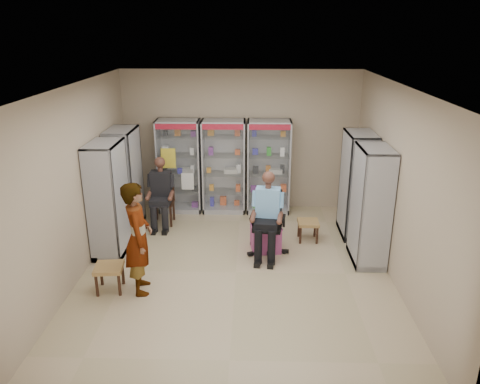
{
  "coord_description": "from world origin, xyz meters",
  "views": [
    {
      "loc": [
        0.25,
        -6.8,
        3.83
      ],
      "look_at": [
        0.05,
        0.7,
        1.16
      ],
      "focal_mm": 35.0,
      "sensor_mm": 36.0,
      "label": 1
    }
  ],
  "objects_px": {
    "cabinet_back_left": "(179,166)",
    "cabinet_left_near": "(108,199)",
    "woven_stool_b": "(110,278)",
    "cabinet_back_mid": "(224,167)",
    "cabinet_right_far": "(357,185)",
    "office_chair": "(268,223)",
    "seated_shopkeeper": "(268,216)",
    "pink_trunk": "(266,237)",
    "woven_stool_a": "(308,231)",
    "wooden_chair": "(163,202)",
    "standing_man": "(138,238)",
    "cabinet_right_near": "(371,206)",
    "cabinet_back_right": "(269,167)",
    "cabinet_left_far": "(125,180)"
  },
  "relations": [
    {
      "from": "cabinet_back_mid",
      "to": "cabinet_right_near",
      "type": "bearing_deg",
      "value": -40.84
    },
    {
      "from": "cabinet_right_near",
      "to": "seated_shopkeeper",
      "type": "xyz_separation_m",
      "value": [
        -1.7,
        0.19,
        -0.28
      ]
    },
    {
      "from": "cabinet_left_near",
      "to": "woven_stool_b",
      "type": "distance_m",
      "value": 1.55
    },
    {
      "from": "cabinet_left_far",
      "to": "wooden_chair",
      "type": "xyz_separation_m",
      "value": [
        0.68,
        0.2,
        -0.53
      ]
    },
    {
      "from": "cabinet_back_left",
      "to": "office_chair",
      "type": "distance_m",
      "value": 2.74
    },
    {
      "from": "cabinet_back_left",
      "to": "cabinet_back_mid",
      "type": "xyz_separation_m",
      "value": [
        0.95,
        0.0,
        0.0
      ]
    },
    {
      "from": "office_chair",
      "to": "woven_stool_a",
      "type": "distance_m",
      "value": 1.01
    },
    {
      "from": "office_chair",
      "to": "standing_man",
      "type": "bearing_deg",
      "value": -138.28
    },
    {
      "from": "pink_trunk",
      "to": "standing_man",
      "type": "relative_size",
      "value": 0.29
    },
    {
      "from": "cabinet_right_near",
      "to": "pink_trunk",
      "type": "height_order",
      "value": "cabinet_right_near"
    },
    {
      "from": "cabinet_right_near",
      "to": "office_chair",
      "type": "height_order",
      "value": "cabinet_right_near"
    },
    {
      "from": "woven_stool_b",
      "to": "standing_man",
      "type": "distance_m",
      "value": 0.82
    },
    {
      "from": "cabinet_right_far",
      "to": "woven_stool_a",
      "type": "bearing_deg",
      "value": 109.6
    },
    {
      "from": "cabinet_back_right",
      "to": "standing_man",
      "type": "height_order",
      "value": "cabinet_back_right"
    },
    {
      "from": "wooden_chair",
      "to": "woven_stool_b",
      "type": "relative_size",
      "value": 2.27
    },
    {
      "from": "seated_shopkeeper",
      "to": "pink_trunk",
      "type": "height_order",
      "value": "seated_shopkeeper"
    },
    {
      "from": "cabinet_right_near",
      "to": "wooden_chair",
      "type": "relative_size",
      "value": 2.13
    },
    {
      "from": "cabinet_back_left",
      "to": "cabinet_left_near",
      "type": "xyz_separation_m",
      "value": [
        -0.93,
        -2.03,
        0.0
      ]
    },
    {
      "from": "woven_stool_b",
      "to": "standing_man",
      "type": "relative_size",
      "value": 0.24
    },
    {
      "from": "cabinet_back_left",
      "to": "seated_shopkeeper",
      "type": "xyz_separation_m",
      "value": [
        1.83,
        -2.04,
        -0.28
      ]
    },
    {
      "from": "woven_stool_b",
      "to": "seated_shopkeeper",
      "type": "bearing_deg",
      "value": 27.86
    },
    {
      "from": "cabinet_back_mid",
      "to": "seated_shopkeeper",
      "type": "xyz_separation_m",
      "value": [
        0.88,
        -2.04,
        -0.28
      ]
    },
    {
      "from": "cabinet_left_far",
      "to": "cabinet_left_near",
      "type": "distance_m",
      "value": 1.1
    },
    {
      "from": "seated_shopkeeper",
      "to": "pink_trunk",
      "type": "bearing_deg",
      "value": 106.42
    },
    {
      "from": "cabinet_right_far",
      "to": "cabinet_left_near",
      "type": "relative_size",
      "value": 1.0
    },
    {
      "from": "cabinet_back_mid",
      "to": "cabinet_left_far",
      "type": "xyz_separation_m",
      "value": [
        -1.88,
        -0.93,
        0.0
      ]
    },
    {
      "from": "woven_stool_b",
      "to": "cabinet_left_near",
      "type": "bearing_deg",
      "value": 104.35
    },
    {
      "from": "cabinet_back_left",
      "to": "cabinet_right_far",
      "type": "height_order",
      "value": "same"
    },
    {
      "from": "cabinet_right_far",
      "to": "woven_stool_b",
      "type": "bearing_deg",
      "value": 117.94
    },
    {
      "from": "cabinet_right_far",
      "to": "cabinet_left_far",
      "type": "xyz_separation_m",
      "value": [
        -4.46,
        0.2,
        0.0
      ]
    },
    {
      "from": "office_chair",
      "to": "seated_shopkeeper",
      "type": "relative_size",
      "value": 0.79
    },
    {
      "from": "cabinet_back_right",
      "to": "seated_shopkeeper",
      "type": "height_order",
      "value": "cabinet_back_right"
    },
    {
      "from": "cabinet_right_far",
      "to": "woven_stool_a",
      "type": "height_order",
      "value": "cabinet_right_far"
    },
    {
      "from": "seated_shopkeeper",
      "to": "woven_stool_b",
      "type": "height_order",
      "value": "seated_shopkeeper"
    },
    {
      "from": "pink_trunk",
      "to": "woven_stool_a",
      "type": "bearing_deg",
      "value": 27.09
    },
    {
      "from": "cabinet_back_left",
      "to": "seated_shopkeeper",
      "type": "relative_size",
      "value": 1.39
    },
    {
      "from": "cabinet_back_mid",
      "to": "wooden_chair",
      "type": "distance_m",
      "value": 1.5
    },
    {
      "from": "cabinet_back_mid",
      "to": "standing_man",
      "type": "xyz_separation_m",
      "value": [
        -1.07,
        -3.3,
        -0.13
      ]
    },
    {
      "from": "cabinet_right_far",
      "to": "cabinet_right_near",
      "type": "distance_m",
      "value": 1.1
    },
    {
      "from": "woven_stool_a",
      "to": "cabinet_right_near",
      "type": "bearing_deg",
      "value": -40.07
    },
    {
      "from": "pink_trunk",
      "to": "seated_shopkeeper",
      "type": "bearing_deg",
      "value": -81.38
    },
    {
      "from": "cabinet_back_mid",
      "to": "woven_stool_b",
      "type": "distance_m",
      "value": 3.75
    },
    {
      "from": "cabinet_back_mid",
      "to": "woven_stool_a",
      "type": "distance_m",
      "value": 2.35
    },
    {
      "from": "cabinet_right_near",
      "to": "cabinet_left_far",
      "type": "bearing_deg",
      "value": 73.75
    },
    {
      "from": "cabinet_right_near",
      "to": "woven_stool_b",
      "type": "height_order",
      "value": "cabinet_right_near"
    },
    {
      "from": "cabinet_right_near",
      "to": "woven_stool_a",
      "type": "distance_m",
      "value": 1.45
    },
    {
      "from": "office_chair",
      "to": "cabinet_right_far",
      "type": "bearing_deg",
      "value": 34.53
    },
    {
      "from": "cabinet_right_near",
      "to": "seated_shopkeeper",
      "type": "distance_m",
      "value": 1.73
    },
    {
      "from": "cabinet_back_mid",
      "to": "office_chair",
      "type": "bearing_deg",
      "value": -66.08
    },
    {
      "from": "cabinet_right_near",
      "to": "pink_trunk",
      "type": "distance_m",
      "value": 1.92
    }
  ]
}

